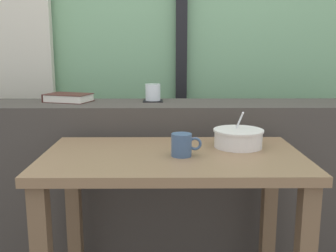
% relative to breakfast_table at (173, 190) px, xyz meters
% --- Properties ---
extents(outdoor_backdrop, '(4.80, 0.08, 2.80)m').
position_rel_breakfast_table_xyz_m(outdoor_backdrop, '(-0.05, 1.15, 0.81)').
color(outdoor_backdrop, '#7AAD7F').
rests_on(outdoor_backdrop, ground).
extents(curtain_left_panel, '(0.56, 0.06, 2.50)m').
position_rel_breakfast_table_xyz_m(curtain_left_panel, '(-1.01, 1.05, 0.66)').
color(curtain_left_panel, beige).
rests_on(curtain_left_panel, ground).
extents(window_divider_post, '(0.07, 0.05, 2.60)m').
position_rel_breakfast_table_xyz_m(window_divider_post, '(0.07, 1.08, 0.71)').
color(window_divider_post, black).
rests_on(window_divider_post, ground).
extents(dark_console_ledge, '(2.80, 0.35, 0.86)m').
position_rel_breakfast_table_xyz_m(dark_console_ledge, '(-0.05, 0.52, -0.16)').
color(dark_console_ledge, '#423D38').
rests_on(dark_console_ledge, ground).
extents(breakfast_table, '(0.99, 0.56, 0.74)m').
position_rel_breakfast_table_xyz_m(breakfast_table, '(0.00, 0.00, 0.00)').
color(breakfast_table, brown).
rests_on(breakfast_table, ground).
extents(coaster_square, '(0.10, 0.10, 0.00)m').
position_rel_breakfast_table_xyz_m(coaster_square, '(-0.09, 0.58, 0.27)').
color(coaster_square, black).
rests_on(coaster_square, dark_console_ledge).
extents(juice_glass, '(0.08, 0.08, 0.09)m').
position_rel_breakfast_table_xyz_m(juice_glass, '(-0.09, 0.58, 0.31)').
color(juice_glass, white).
rests_on(juice_glass, coaster_square).
extents(closed_book, '(0.26, 0.21, 0.04)m').
position_rel_breakfast_table_xyz_m(closed_book, '(-0.53, 0.57, 0.29)').
color(closed_book, '#47231E').
rests_on(closed_book, dark_console_ledge).
extents(soup_bowl, '(0.20, 0.20, 0.15)m').
position_rel_breakfast_table_xyz_m(soup_bowl, '(0.27, 0.10, 0.18)').
color(soup_bowl, silver).
rests_on(soup_bowl, breakfast_table).
extents(ceramic_mug, '(0.11, 0.08, 0.08)m').
position_rel_breakfast_table_xyz_m(ceramic_mug, '(0.03, -0.03, 0.19)').
color(ceramic_mug, '#3D567A').
rests_on(ceramic_mug, breakfast_table).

